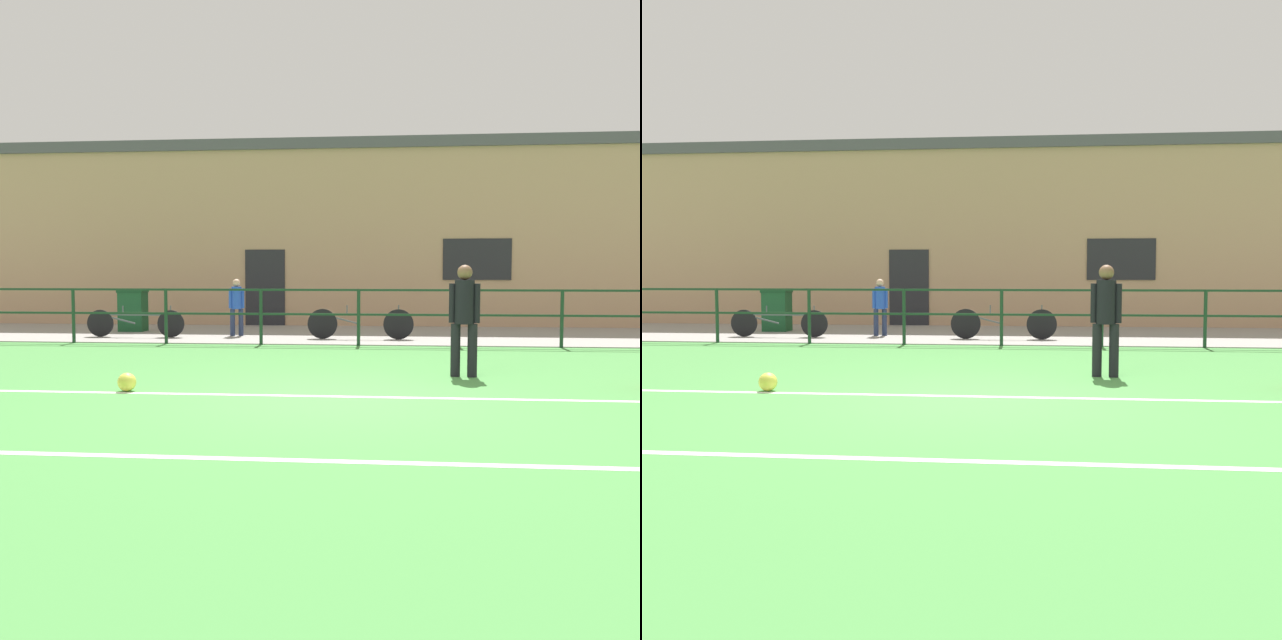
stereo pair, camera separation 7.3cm
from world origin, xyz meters
TOP-DOWN VIEW (x-y plane):
  - ground at (0.00, 0.00)m, footprint 60.00×44.00m
  - field_line_touchline at (0.00, 0.10)m, footprint 36.00×0.11m
  - field_line_hash at (0.00, -2.82)m, footprint 36.00×0.11m
  - pavement_strip at (0.00, 8.50)m, footprint 48.00×5.00m
  - perimeter_fence at (0.00, 6.00)m, footprint 36.07×0.07m
  - clubhouse_facade at (-0.00, 12.20)m, footprint 28.00×2.56m
  - player_goalkeeper at (1.68, 1.90)m, footprint 0.43×0.28m
  - soccer_ball_match at (-2.65, 0.22)m, footprint 0.23×0.23m
  - spectator_child at (-2.89, 7.76)m, footprint 0.35×0.23m
  - bicycle_parked_0 at (-0.02, 7.20)m, footprint 2.32×0.04m
  - bicycle_parked_1 at (-5.11, 7.20)m, footprint 2.26×0.04m
  - trash_bin_0 at (-5.72, 8.74)m, footprint 0.64×0.55m

SIDE VIEW (x-z plane):
  - ground at x=0.00m, z-range -0.04..0.00m
  - field_line_touchline at x=0.00m, z-range 0.00..0.00m
  - field_line_hash at x=0.00m, z-range 0.00..0.00m
  - pavement_strip at x=0.00m, z-range 0.00..0.02m
  - soccer_ball_match at x=-2.65m, z-range 0.00..0.23m
  - bicycle_parked_1 at x=-5.11m, z-range -0.02..0.70m
  - bicycle_parked_0 at x=-0.02m, z-range -0.01..0.74m
  - trash_bin_0 at x=-5.72m, z-range 0.02..1.06m
  - perimeter_fence at x=0.00m, z-range 0.17..1.32m
  - spectator_child at x=-2.89m, z-range 0.11..1.42m
  - player_goalkeeper at x=1.68m, z-range 0.11..1.70m
  - clubhouse_facade at x=0.00m, z-range 0.01..5.12m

